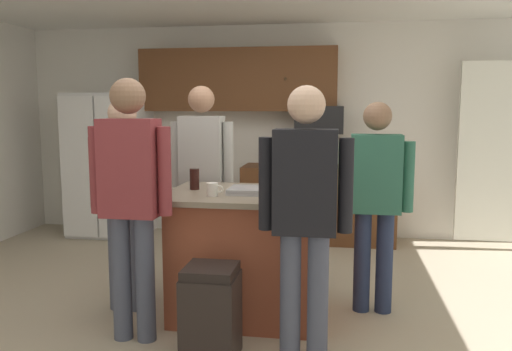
{
  "coord_description": "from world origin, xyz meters",
  "views": [
    {
      "loc": [
        0.86,
        -3.71,
        1.6
      ],
      "look_at": [
        0.18,
        0.41,
        1.05
      ],
      "focal_mm": 36.54,
      "sensor_mm": 36.0,
      "label": 1
    }
  ],
  "objects": [
    {
      "name": "mug_ceramic_white",
      "position": [
        -0.05,
        -0.1,
        1.01
      ],
      "size": [
        0.13,
        0.08,
        0.1
      ],
      "color": "white",
      "rests_on": "kitchen_island"
    },
    {
      "name": "french_door_window_panel",
      "position": [
        2.6,
        2.4,
        1.1
      ],
      "size": [
        0.9,
        0.06,
        2.0
      ],
      "primitive_type": "cube",
      "color": "white",
      "rests_on": "ground"
    },
    {
      "name": "person_host_foreground",
      "position": [
        -0.37,
        0.79,
        1.04
      ],
      "size": [
        0.57,
        0.24,
        1.79
      ],
      "rotation": [
        0.0,
        0.0,
        -0.89
      ],
      "color": "#4C5166",
      "rests_on": "ground"
    },
    {
      "name": "kitchen_island",
      "position": [
        0.18,
        0.11,
        0.49
      ],
      "size": [
        1.25,
        0.94,
        0.96
      ],
      "color": "#9E4C33",
      "rests_on": "ground"
    },
    {
      "name": "tumbler_amber",
      "position": [
        -0.27,
        0.18,
        1.04
      ],
      "size": [
        0.08,
        0.08,
        0.16
      ],
      "color": "black",
      "rests_on": "kitchen_island"
    },
    {
      "name": "cabinet_run_lower",
      "position": [
        0.6,
        2.48,
        0.45
      ],
      "size": [
        1.8,
        0.63,
        0.9
      ],
      "color": "brown",
      "rests_on": "ground"
    },
    {
      "name": "floor",
      "position": [
        0.0,
        0.0,
        0.0
      ],
      "size": [
        7.04,
        7.04,
        0.0
      ],
      "primitive_type": "plane",
      "color": "#B7A88E",
      "rests_on": "ground"
    },
    {
      "name": "person_guest_right",
      "position": [
        0.65,
        -0.61,
        1.0
      ],
      "size": [
        0.57,
        0.23,
        1.73
      ],
      "rotation": [
        0.0,
        0.0,
        2.15
      ],
      "color": "#4C5166",
      "rests_on": "ground"
    },
    {
      "name": "person_elder_center",
      "position": [
        -0.79,
        0.06,
        0.96
      ],
      "size": [
        0.57,
        0.22,
        1.67
      ],
      "rotation": [
        0.0,
        0.0,
        0.05
      ],
      "color": "#4C5166",
      "rests_on": "ground"
    },
    {
      "name": "back_wall",
      "position": [
        0.0,
        2.8,
        1.3
      ],
      "size": [
        6.4,
        0.1,
        2.6
      ],
      "primitive_type": "cube",
      "color": "white",
      "rests_on": "ground"
    },
    {
      "name": "trash_bin",
      "position": [
        0.06,
        -0.64,
        0.3
      ],
      "size": [
        0.34,
        0.34,
        0.61
      ],
      "color": "black",
      "rests_on": "ground"
    },
    {
      "name": "microwave_over_range",
      "position": [
        0.6,
        2.5,
        1.45
      ],
      "size": [
        0.56,
        0.4,
        0.32
      ],
      "primitive_type": "cube",
      "color": "black"
    },
    {
      "name": "person_guest_left",
      "position": [
        -0.53,
        -0.45,
        1.04
      ],
      "size": [
        0.57,
        0.24,
        1.79
      ],
      "rotation": [
        0.0,
        0.0,
        0.67
      ],
      "color": "#4C5166",
      "rests_on": "ground"
    },
    {
      "name": "serving_tray",
      "position": [
        0.26,
        0.07,
        0.98
      ],
      "size": [
        0.44,
        0.3,
        0.04
      ],
      "color": "#B7B7BC",
      "rests_on": "kitchen_island"
    },
    {
      "name": "refrigerator",
      "position": [
        -2.0,
        2.38,
        0.88
      ],
      "size": [
        0.93,
        0.76,
        1.77
      ],
      "color": "white",
      "rests_on": "ground"
    },
    {
      "name": "glass_stout_tall",
      "position": [
        0.52,
        -0.19,
        1.03
      ],
      "size": [
        0.06,
        0.06,
        0.14
      ],
      "color": "black",
      "rests_on": "kitchen_island"
    },
    {
      "name": "cabinet_run_upper",
      "position": [
        -0.4,
        2.6,
        1.93
      ],
      "size": [
        2.4,
        0.38,
        0.75
      ],
      "color": "brown"
    },
    {
      "name": "person_guest_by_door",
      "position": [
        1.12,
        0.33,
        0.94
      ],
      "size": [
        0.57,
        0.22,
        1.64
      ],
      "rotation": [
        0.0,
        0.0,
        -2.92
      ],
      "color": "#232D4C",
      "rests_on": "ground"
    }
  ]
}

